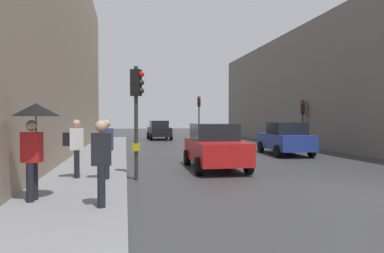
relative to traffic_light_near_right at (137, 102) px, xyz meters
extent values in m
plane|color=#38383A|center=(5.68, -3.01, -2.50)|extent=(120.00, 120.00, 0.00)
cube|color=gray|center=(-1.61, 2.99, -2.42)|extent=(2.57, 40.00, 0.16)
cube|color=slate|center=(17.67, 10.82, 1.73)|extent=(12.00, 35.51, 8.46)
cylinder|color=#2D2D2D|center=(-0.02, 0.01, -0.69)|extent=(0.12, 0.12, 3.62)
cube|color=black|center=(-0.02, 0.01, 0.60)|extent=(0.38, 0.35, 0.84)
cube|color=yellow|center=(-0.02, 0.01, -1.45)|extent=(0.24, 0.25, 0.24)
sphere|color=red|center=(0.15, -0.08, 0.86)|extent=(0.18, 0.18, 0.18)
sphere|color=#2D231E|center=(0.15, -0.08, 0.60)|extent=(0.18, 0.18, 0.18)
sphere|color=#2D231E|center=(0.15, -0.08, 0.34)|extent=(0.18, 0.18, 0.18)
cylinder|color=#2D2D2D|center=(6.12, 19.36, -0.51)|extent=(0.12, 0.12, 3.97)
cube|color=black|center=(6.12, 19.36, 0.95)|extent=(0.25, 0.30, 0.84)
cube|color=yellow|center=(6.12, 19.36, -1.45)|extent=(0.20, 0.16, 0.24)
sphere|color=red|center=(6.12, 19.17, 1.21)|extent=(0.18, 0.18, 0.18)
sphere|color=#2D231E|center=(6.12, 19.17, 0.95)|extent=(0.18, 0.18, 0.18)
sphere|color=#2D231E|center=(6.12, 19.17, 0.69)|extent=(0.18, 0.18, 0.18)
cylinder|color=#2D2D2D|center=(11.37, 10.43, -0.89)|extent=(0.12, 0.12, 3.22)
cube|color=black|center=(11.37, 10.43, 0.20)|extent=(0.34, 0.37, 0.84)
cube|color=yellow|center=(11.37, 10.43, -1.45)|extent=(0.25, 0.23, 0.24)
sphere|color=red|center=(11.30, 10.25, 0.46)|extent=(0.18, 0.18, 0.18)
sphere|color=#2D231E|center=(11.30, 10.25, 0.20)|extent=(0.18, 0.18, 0.18)
sphere|color=#2D231E|center=(11.30, 10.25, -0.06)|extent=(0.18, 0.18, 0.18)
cube|color=navy|center=(8.12, 6.36, -1.78)|extent=(2.11, 4.32, 0.80)
cube|color=black|center=(8.10, 6.11, -1.06)|extent=(1.75, 2.12, 0.64)
cylinder|color=black|center=(7.32, 7.78, -2.18)|extent=(0.27, 0.65, 0.64)
cylinder|color=black|center=(9.12, 7.64, -2.18)|extent=(0.27, 0.65, 0.64)
cylinder|color=black|center=(7.12, 5.08, -2.18)|extent=(0.27, 0.65, 0.64)
cylinder|color=black|center=(8.91, 4.95, -2.18)|extent=(0.27, 0.65, 0.64)
cube|color=red|center=(3.06, 1.86, -1.78)|extent=(1.91, 4.25, 0.80)
cube|color=black|center=(3.06, 2.11, -1.06)|extent=(1.65, 2.04, 0.64)
cylinder|color=black|center=(3.92, 0.48, -2.18)|extent=(0.24, 0.65, 0.64)
cylinder|color=black|center=(2.12, 0.53, -2.18)|extent=(0.24, 0.65, 0.64)
cylinder|color=black|center=(3.99, 3.18, -2.18)|extent=(0.24, 0.65, 0.64)
cylinder|color=black|center=(2.19, 3.23, -2.18)|extent=(0.24, 0.65, 0.64)
cube|color=black|center=(2.72, 21.18, -1.78)|extent=(1.93, 4.26, 0.80)
cube|color=black|center=(2.71, 21.43, -1.06)|extent=(1.66, 2.05, 0.64)
cylinder|color=black|center=(3.66, 19.86, -2.18)|extent=(0.24, 0.65, 0.64)
cylinder|color=black|center=(1.86, 19.81, -2.18)|extent=(0.24, 0.65, 0.64)
cylinder|color=black|center=(3.58, 22.56, -2.18)|extent=(0.24, 0.65, 0.64)
cylinder|color=black|center=(1.78, 22.51, -2.18)|extent=(0.24, 0.65, 0.64)
cylinder|color=black|center=(-2.35, -2.99, -1.91)|extent=(0.16, 0.16, 0.85)
cylinder|color=black|center=(-2.38, -3.19, -1.91)|extent=(0.16, 0.16, 0.85)
cube|color=red|center=(-2.36, -3.09, -1.16)|extent=(0.44, 0.33, 0.66)
sphere|color=tan|center=(-2.36, -3.09, -0.69)|extent=(0.24, 0.24, 0.24)
cylinder|color=black|center=(-2.27, -3.11, -0.91)|extent=(0.02, 0.02, 0.90)
cone|color=black|center=(-2.27, -3.11, -0.34)|extent=(1.00, 1.00, 0.28)
cylinder|color=black|center=(-1.84, -0.02, -1.91)|extent=(0.16, 0.16, 0.85)
cylinder|color=black|center=(-1.81, -0.22, -1.91)|extent=(0.16, 0.16, 0.85)
cube|color=silver|center=(-1.82, -0.12, -1.16)|extent=(0.43, 0.32, 0.66)
sphere|color=tan|center=(-1.82, -0.12, -0.69)|extent=(0.24, 0.24, 0.24)
cube|color=black|center=(-2.12, -0.16, -1.16)|extent=(0.24, 0.31, 0.40)
cylinder|color=black|center=(-0.92, -0.38, -1.91)|extent=(0.16, 0.16, 0.85)
cylinder|color=black|center=(-0.92, -0.58, -1.91)|extent=(0.16, 0.16, 0.85)
cube|color=navy|center=(-0.92, -0.48, -1.16)|extent=(0.40, 0.26, 0.66)
sphere|color=tan|center=(-0.92, -0.48, -0.69)|extent=(0.24, 0.24, 0.24)
cube|color=black|center=(-1.22, -0.48, -1.16)|extent=(0.20, 0.28, 0.40)
cylinder|color=black|center=(-0.85, -3.76, -1.91)|extent=(0.16, 0.16, 0.85)
cylinder|color=black|center=(-0.84, -3.96, -1.91)|extent=(0.16, 0.16, 0.85)
cube|color=black|center=(-0.84, -3.86, -1.16)|extent=(0.42, 0.29, 0.66)
sphere|color=tan|center=(-0.84, -3.86, -0.69)|extent=(0.24, 0.24, 0.24)
camera|label=1|loc=(-0.35, -11.18, -0.53)|focal=32.55mm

